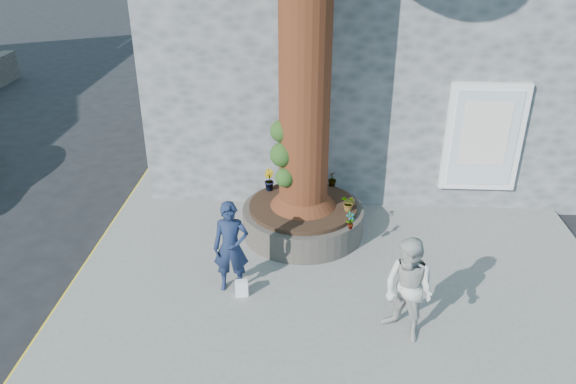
{
  "coord_description": "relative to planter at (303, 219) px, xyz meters",
  "views": [
    {
      "loc": [
        1.04,
        -7.36,
        5.73
      ],
      "look_at": [
        0.54,
        1.46,
        1.25
      ],
      "focal_mm": 35.0,
      "sensor_mm": 36.0,
      "label": 1
    }
  ],
  "objects": [
    {
      "name": "plant_b",
      "position": [
        -0.7,
        0.59,
        0.52
      ],
      "size": [
        0.32,
        0.32,
        0.43
      ],
      "primitive_type": "imported",
      "rotation": [
        0.0,
        0.0,
        2.13
      ],
      "color": "gray",
      "rests_on": "planter"
    },
    {
      "name": "stone_shop",
      "position": [
        1.7,
        5.2,
        2.75
      ],
      "size": [
        10.3,
        8.3,
        6.3
      ],
      "color": "#535658",
      "rests_on": "ground"
    },
    {
      "name": "ground",
      "position": [
        -0.8,
        -2.0,
        -0.41
      ],
      "size": [
        120.0,
        120.0,
        0.0
      ],
      "primitive_type": "plane",
      "color": "black",
      "rests_on": "ground"
    },
    {
      "name": "yellow_line",
      "position": [
        -3.85,
        -1.0,
        -0.41
      ],
      "size": [
        0.1,
        30.0,
        0.01
      ],
      "primitive_type": "cube",
      "color": "yellow",
      "rests_on": "ground"
    },
    {
      "name": "man",
      "position": [
        -1.09,
        -1.85,
        0.49
      ],
      "size": [
        0.6,
        0.41,
        1.57
      ],
      "primitive_type": "imported",
      "rotation": [
        0.0,
        0.0,
        0.07
      ],
      "color": "#16213D",
      "rests_on": "pavement"
    },
    {
      "name": "plant_c",
      "position": [
        0.56,
        0.85,
        0.46
      ],
      "size": [
        0.23,
        0.23,
        0.3
      ],
      "primitive_type": "imported",
      "rotation": [
        0.0,
        0.0,
        3.69
      ],
      "color": "gray",
      "rests_on": "planter"
    },
    {
      "name": "shopping_bag",
      "position": [
        -0.92,
        -2.06,
        -0.15
      ],
      "size": [
        0.22,
        0.16,
        0.28
      ],
      "primitive_type": "cube",
      "rotation": [
        0.0,
        0.0,
        0.22
      ],
      "color": "white",
      "rests_on": "pavement"
    },
    {
      "name": "plant_a",
      "position": [
        0.85,
        -0.85,
        0.47
      ],
      "size": [
        0.21,
        0.19,
        0.32
      ],
      "primitive_type": "imported",
      "rotation": [
        0.0,
        0.0,
        0.54
      ],
      "color": "gray",
      "rests_on": "planter"
    },
    {
      "name": "woman",
      "position": [
        1.57,
        -2.86,
        0.51
      ],
      "size": [
        0.99,
        0.99,
        1.61
      ],
      "primitive_type": "imported",
      "rotation": [
        0.0,
        0.0,
        -0.79
      ],
      "color": "#B7B6AF",
      "rests_on": "pavement"
    },
    {
      "name": "planter",
      "position": [
        0.0,
        0.0,
        0.0
      ],
      "size": [
        2.3,
        2.3,
        0.6
      ],
      "color": "black",
      "rests_on": "pavement"
    },
    {
      "name": "plant_d",
      "position": [
        0.85,
        -0.19,
        0.46
      ],
      "size": [
        0.35,
        0.36,
        0.3
      ],
      "primitive_type": "imported",
      "rotation": [
        0.0,
        0.0,
        5.3
      ],
      "color": "gray",
      "rests_on": "planter"
    },
    {
      "name": "pavement",
      "position": [
        0.7,
        -1.0,
        -0.35
      ],
      "size": [
        9.0,
        8.0,
        0.12
      ],
      "primitive_type": "cube",
      "color": "slate",
      "rests_on": "ground"
    }
  ]
}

